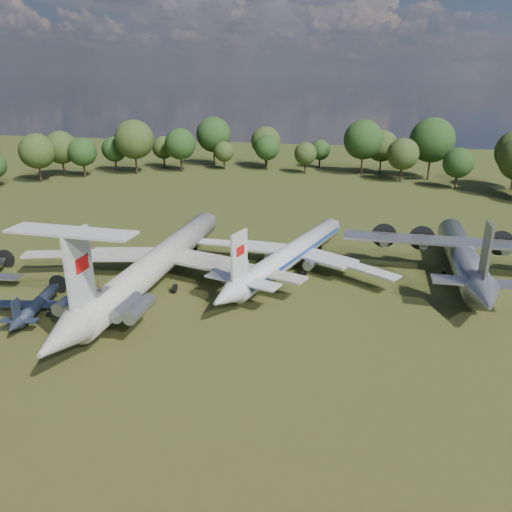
% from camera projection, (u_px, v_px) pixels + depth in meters
% --- Properties ---
extents(ground, '(300.00, 300.00, 0.00)m').
position_uv_depth(ground, '(194.00, 287.00, 68.36)').
color(ground, '#2A4115').
rests_on(ground, ground).
extents(il62_airliner, '(42.12, 54.22, 5.24)m').
position_uv_depth(il62_airliner, '(159.00, 267.00, 68.34)').
color(il62_airliner, beige).
rests_on(il62_airliner, ground).
extents(tu104_jet, '(43.01, 50.14, 4.27)m').
position_uv_depth(tu104_jet, '(292.00, 257.00, 73.23)').
color(tu104_jet, silver).
rests_on(tu104_jet, ground).
extents(an12_transport, '(34.09, 38.08, 5.00)m').
position_uv_depth(an12_transport, '(462.00, 260.00, 71.17)').
color(an12_transport, '#A7A9B0').
rests_on(an12_transport, ground).
extents(small_prop_west, '(13.17, 16.23, 2.12)m').
position_uv_depth(small_prop_west, '(37.00, 307.00, 60.05)').
color(small_prop_west, black).
rests_on(small_prop_west, ground).
extents(person_on_il62, '(0.67, 0.47, 1.75)m').
position_uv_depth(person_on_il62, '(100.00, 285.00, 53.75)').
color(person_on_il62, olive).
rests_on(person_on_il62, il62_airliner).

